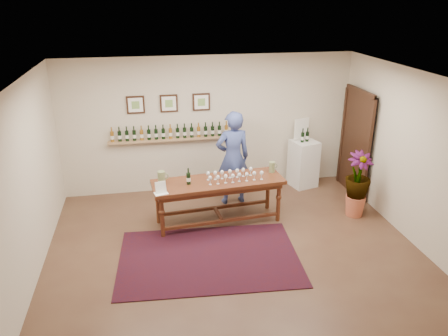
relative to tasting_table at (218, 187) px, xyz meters
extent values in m
plane|color=#4C2E21|center=(0.08, -0.91, -0.70)|extent=(6.00, 6.00, 0.00)
plane|color=beige|center=(0.08, 1.59, 0.70)|extent=(6.00, 0.00, 6.00)
plane|color=beige|center=(0.08, -3.41, 0.70)|extent=(6.00, 0.00, 6.00)
plane|color=beige|center=(-2.92, -0.91, 0.70)|extent=(0.00, 5.00, 5.00)
plane|color=beige|center=(3.08, -0.91, 0.70)|extent=(0.00, 5.00, 5.00)
plane|color=white|center=(0.08, -0.91, 2.10)|extent=(6.00, 6.00, 0.00)
cube|color=tan|center=(-0.72, 1.50, 0.45)|extent=(2.50, 0.16, 0.04)
cube|color=black|center=(3.02, 0.79, 0.35)|extent=(0.10, 1.00, 2.10)
cube|color=black|center=(2.97, 0.79, 0.35)|extent=(0.04, 1.12, 2.22)
cube|color=black|center=(-1.37, 1.57, 1.18)|extent=(0.35, 0.03, 0.35)
cube|color=white|center=(-1.37, 1.55, 1.18)|extent=(0.28, 0.01, 0.28)
cube|color=#79A552|center=(-1.37, 1.55, 1.18)|extent=(0.15, 0.00, 0.15)
cube|color=black|center=(-0.72, 1.57, 1.18)|extent=(0.35, 0.03, 0.35)
cube|color=white|center=(-0.72, 1.55, 1.18)|extent=(0.28, 0.01, 0.28)
cube|color=#79A552|center=(-0.72, 1.55, 1.18)|extent=(0.15, 0.00, 0.15)
cube|color=black|center=(-0.07, 1.57, 1.18)|extent=(0.35, 0.03, 0.35)
cube|color=white|center=(-0.07, 1.55, 1.18)|extent=(0.28, 0.01, 0.28)
cube|color=#79A552|center=(-0.07, 1.55, 1.18)|extent=(0.15, 0.00, 0.15)
cube|color=#4D0F0D|center=(-0.36, -1.15, -0.70)|extent=(2.95, 2.08, 0.02)
cube|color=#472211|center=(0.00, 0.00, 0.09)|extent=(2.39, 0.95, 0.06)
cube|color=#472211|center=(0.00, 0.00, 0.02)|extent=(2.26, 0.81, 0.11)
cylinder|color=#472211|center=(-1.03, -0.36, -0.32)|extent=(0.08, 0.08, 0.76)
cylinder|color=#472211|center=(1.08, -0.17, -0.32)|extent=(0.08, 0.08, 0.76)
cylinder|color=#472211|center=(-1.08, 0.17, -0.32)|extent=(0.08, 0.08, 0.76)
cylinder|color=#472211|center=(1.03, 0.36, -0.32)|extent=(0.08, 0.08, 0.76)
cube|color=#472211|center=(0.02, -0.26, -0.55)|extent=(2.12, 0.25, 0.05)
cube|color=#472211|center=(-0.02, 0.26, -0.55)|extent=(2.12, 0.25, 0.05)
cube|color=#472211|center=(0.00, 0.00, -0.55)|extent=(0.10, 0.53, 0.05)
cube|color=white|center=(-1.03, -0.34, 0.22)|extent=(0.25, 0.21, 0.20)
cube|color=white|center=(2.08, 1.28, -0.20)|extent=(0.62, 0.62, 1.01)
cube|color=white|center=(2.04, 1.42, 0.55)|extent=(0.35, 0.11, 0.49)
cone|color=#C26040|center=(2.57, -0.22, -0.51)|extent=(0.37, 0.37, 0.40)
imported|color=#1C3816|center=(2.57, -0.22, 0.04)|extent=(0.60, 0.60, 0.69)
imported|color=#364581|center=(0.42, 0.77, 0.23)|extent=(0.72, 0.51, 1.87)
camera|label=1|loc=(-1.21, -6.99, 3.22)|focal=35.00mm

